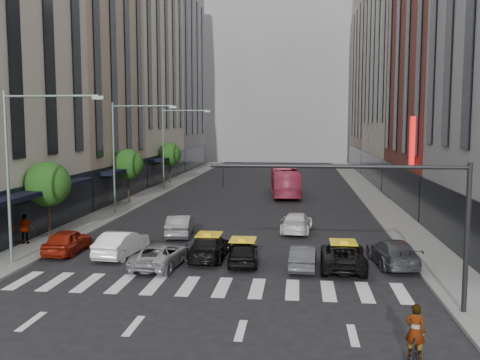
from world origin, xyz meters
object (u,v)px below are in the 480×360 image
(streetlamp_mid, at_px, (125,143))
(motorcycle, at_px, (414,353))
(car_white_front, at_px, (122,243))
(taxi_left, at_px, (209,247))
(bus, at_px, (285,181))
(streetlamp_far, at_px, (172,137))
(car_red, at_px, (68,241))
(pedestrian_far, at_px, (25,229))
(taxi_center, at_px, (243,252))
(streetlamp_near, at_px, (24,154))

(streetlamp_mid, distance_m, motorcycle, 31.68)
(car_white_front, bearing_deg, streetlamp_mid, -65.68)
(taxi_left, distance_m, motorcycle, 14.89)
(taxi_left, distance_m, bus, 26.88)
(streetlamp_far, relative_size, car_red, 2.16)
(car_white_front, relative_size, bus, 0.40)
(car_red, distance_m, taxi_left, 8.35)
(car_red, xyz_separation_m, pedestrian_far, (-3.33, 1.41, 0.35))
(bus, xyz_separation_m, pedestrian_far, (-15.10, -24.85, -0.48))
(car_red, bearing_deg, motorcycle, 142.33)
(streetlamp_mid, distance_m, bus, 18.75)
(streetlamp_far, distance_m, car_red, 29.57)
(streetlamp_far, height_order, pedestrian_far, streetlamp_far)
(taxi_left, bearing_deg, car_red, -1.55)
(car_white_front, relative_size, taxi_center, 1.14)
(car_red, xyz_separation_m, taxi_left, (8.34, -0.38, -0.03))
(streetlamp_mid, relative_size, car_red, 2.16)
(bus, distance_m, motorcycle, 39.21)
(streetlamp_near, xyz_separation_m, pedestrian_far, (-2.48, 4.31, -4.84))
(motorcycle, bearing_deg, streetlamp_far, -46.43)
(streetlamp_near, relative_size, car_white_front, 2.04)
(car_white_front, relative_size, taxi_left, 0.94)
(taxi_center, bearing_deg, streetlamp_mid, -57.06)
(streetlamp_near, height_order, pedestrian_far, streetlamp_near)
(taxi_left, bearing_deg, car_white_front, 0.43)
(car_red, relative_size, motorcycle, 2.70)
(car_white_front, relative_size, motorcycle, 2.86)
(streetlamp_near, relative_size, motorcycle, 5.85)
(bus, bearing_deg, taxi_left, 78.06)
(taxi_left, xyz_separation_m, motorcycle, (8.51, -12.22, -0.27))
(streetlamp_mid, bearing_deg, car_white_front, -72.73)
(bus, bearing_deg, car_red, 61.25)
(motorcycle, height_order, pedestrian_far, pedestrian_far)
(bus, relative_size, motorcycle, 7.18)
(streetlamp_far, xyz_separation_m, pedestrian_far, (-2.48, -27.69, -4.84))
(streetlamp_mid, bearing_deg, streetlamp_near, -90.00)
(taxi_left, bearing_deg, motorcycle, 125.90)
(car_white_front, bearing_deg, streetlamp_far, -74.88)
(car_white_front, xyz_separation_m, taxi_left, (5.01, -0.05, -0.05))
(taxi_center, height_order, pedestrian_far, pedestrian_far)
(bus, bearing_deg, streetlamp_far, -17.26)
(streetlamp_near, distance_m, taxi_left, 10.87)
(streetlamp_far, height_order, car_red, streetlamp_far)
(streetlamp_near, height_order, streetlamp_mid, same)
(streetlamp_far, relative_size, pedestrian_far, 4.94)
(taxi_left, bearing_deg, streetlamp_far, -71.63)
(streetlamp_near, distance_m, pedestrian_far, 6.94)
(car_white_front, distance_m, pedestrian_far, 6.89)
(streetlamp_mid, relative_size, motorcycle, 5.85)
(taxi_left, xyz_separation_m, pedestrian_far, (-11.67, 1.79, 0.38))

